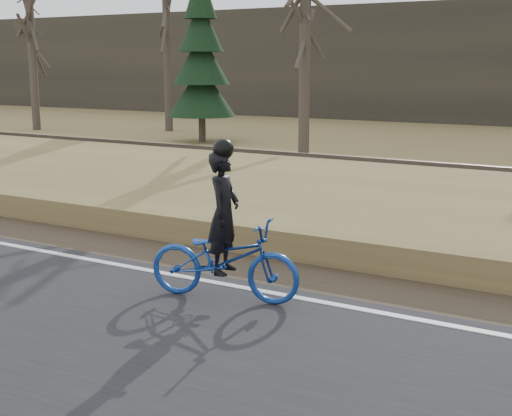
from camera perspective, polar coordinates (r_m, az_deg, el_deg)
The scene contains 10 objects.
shoulder at distance 13.46m, azimuth -17.35°, elevation -1.81°, with size 120.00×1.60×0.04m, color #473A2B.
embankment at distance 15.55m, azimuth -9.25°, elevation 1.06°, with size 120.00×5.00×0.44m, color olive.
ballast at distance 18.59m, azimuth -1.80°, elevation 2.93°, with size 120.00×3.00×0.45m, color slate.
railroad at distance 18.55m, azimuth -1.80°, elevation 3.86°, with size 120.00×2.40×0.29m.
treeline_backdrop at distance 38.82m, azimuth 16.03°, elevation 11.10°, with size 120.00×4.00×6.00m, color #383328.
cyclist at distance 8.97m, azimuth -2.56°, elevation -3.36°, with size 2.07×1.09×2.04m.
bare_tree_far_left at distance 34.07m, azimuth -17.44°, elevation 11.37°, with size 0.36×0.36×6.42m, color #4C4338.
bare_tree_left at distance 32.32m, azimuth -7.13°, elevation 12.85°, with size 0.36×0.36×7.59m, color #4C4338.
bare_tree_near_left at distance 23.08m, azimuth 3.93°, elevation 12.56°, with size 0.36×0.36×6.85m, color #4C4338.
conifer at distance 27.60m, azimuth -4.41°, elevation 11.70°, with size 2.60×2.60×6.55m.
Camera 1 is at (9.77, -7.57, 3.01)m, focal length 50.00 mm.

